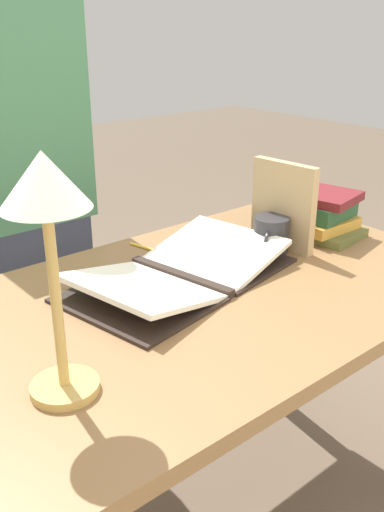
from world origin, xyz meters
TOP-DOWN VIEW (x-y plane):
  - reading_desk at (0.00, 0.00)m, footprint 1.38×0.79m
  - open_book at (-0.01, -0.08)m, footprint 0.61×0.41m
  - book_stack_tall at (-0.52, -0.10)m, footprint 0.21×0.31m
  - book_standing_upright at (-0.36, -0.07)m, footprint 0.04×0.20m
  - reading_lamp at (0.42, 0.14)m, footprint 0.14×0.14m
  - coffee_mug at (-0.31, -0.06)m, footprint 0.12×0.10m
  - pencil at (-0.07, -0.28)m, footprint 0.04×0.15m
  - person_reader at (0.07, -0.72)m, footprint 0.36×0.22m

SIDE VIEW (x-z plane):
  - reading_desk at x=0.00m, z-range 0.28..1.05m
  - pencil at x=-0.07m, z-range 0.76..0.77m
  - open_book at x=-0.01m, z-range 0.75..0.82m
  - person_reader at x=0.07m, z-range 0.00..1.60m
  - coffee_mug at x=-0.31m, z-range 0.76..0.86m
  - book_stack_tall at x=-0.52m, z-range 0.76..0.89m
  - book_standing_upright at x=-0.36m, z-range 0.76..1.00m
  - reading_lamp at x=0.42m, z-range 0.88..1.29m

